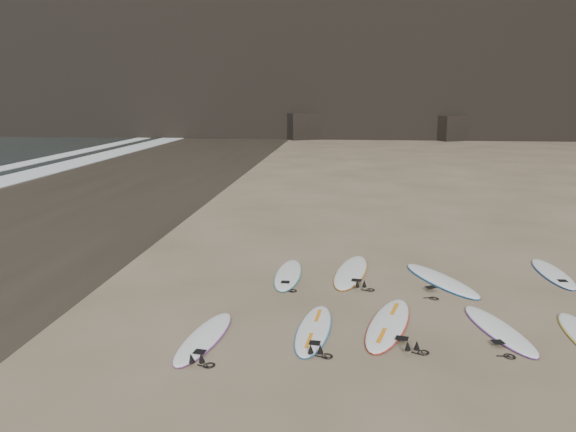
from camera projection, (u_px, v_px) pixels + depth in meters
name	position (u px, v px, depth m)	size (l,w,h in m)	color
ground	(420.00, 327.00, 10.56)	(240.00, 240.00, 0.00)	#897559
wet_sand	(45.00, 208.00, 21.61)	(12.00, 200.00, 0.01)	#383026
surfboard_0	(204.00, 337.00, 10.03)	(0.56, 2.34, 0.08)	white
surfboard_1	(314.00, 329.00, 10.38)	(0.57, 2.37, 0.09)	white
surfboard_2	(388.00, 323.00, 10.62)	(0.65, 2.70, 0.10)	white
surfboard_3	(499.00, 329.00, 10.37)	(0.57, 2.37, 0.09)	white
surfboard_5	(288.00, 274.00, 13.52)	(0.58, 2.41, 0.09)	white
surfboard_6	(351.00, 271.00, 13.72)	(0.67, 2.77, 0.10)	white
surfboard_7	(441.00, 280.00, 13.11)	(0.64, 2.68, 0.10)	white
surfboard_8	(553.00, 273.00, 13.61)	(0.58, 2.40, 0.09)	white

